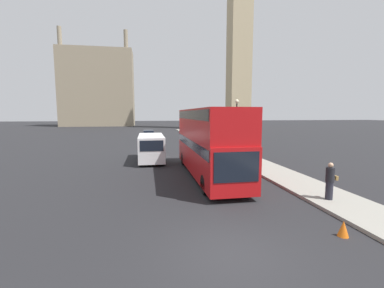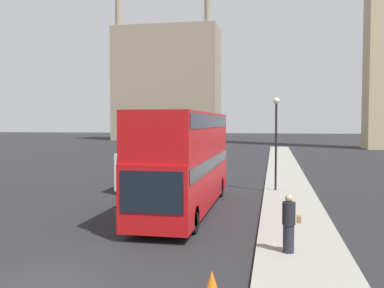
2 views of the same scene
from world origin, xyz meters
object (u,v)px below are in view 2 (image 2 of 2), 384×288
at_px(street_lamp, 276,129).
at_px(parked_sedan, 199,154).
at_px(red_double_decker_bus, 186,156).
at_px(pedestrian, 289,224).
at_px(white_van, 148,168).

height_order(street_lamp, parked_sedan, street_lamp).
bearing_deg(red_double_decker_bus, parked_sedan, 98.49).
height_order(red_double_decker_bus, pedestrian, red_double_decker_bus).
bearing_deg(pedestrian, street_lamp, 91.63).
height_order(red_double_decker_bus, parked_sedan, red_double_decker_bus).
distance_m(pedestrian, street_lamp, 12.21).
bearing_deg(red_double_decker_bus, pedestrian, -54.33).
height_order(red_double_decker_bus, street_lamp, street_lamp).
bearing_deg(pedestrian, white_van, 123.43).
xyz_separation_m(red_double_decker_bus, street_lamp, (4.05, 5.81, 1.19)).
relative_size(pedestrian, parked_sedan, 0.38).
relative_size(red_double_decker_bus, pedestrian, 6.43).
bearing_deg(street_lamp, pedestrian, -88.37).
distance_m(street_lamp, parked_sedan, 21.06).
distance_m(red_double_decker_bus, street_lamp, 7.18).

